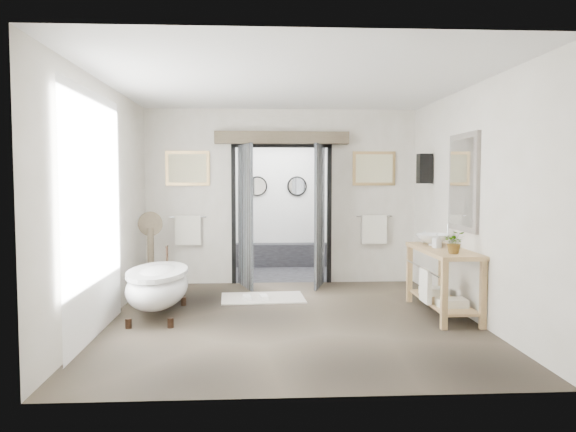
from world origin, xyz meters
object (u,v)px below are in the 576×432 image
object	(u,v)px
basin	(432,240)
vanity	(441,275)
rug	(263,298)
clawfoot_tub	(158,285)

from	to	relation	value
basin	vanity	bearing A→B (deg)	-66.47
basin	rug	bearing A→B (deg)	-176.32
clawfoot_tub	vanity	world-z (taller)	vanity
clawfoot_tub	rug	world-z (taller)	clawfoot_tub
clawfoot_tub	basin	xyz separation A→B (m)	(3.62, 0.25, 0.53)
clawfoot_tub	rug	distance (m)	1.71
vanity	rug	world-z (taller)	vanity
vanity	basin	distance (m)	0.55
clawfoot_tub	rug	size ratio (longest dim) A/B	1.38
clawfoot_tub	vanity	xyz separation A→B (m)	(3.63, -0.11, 0.11)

